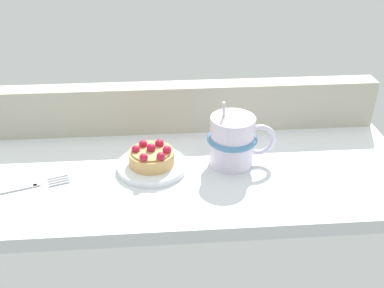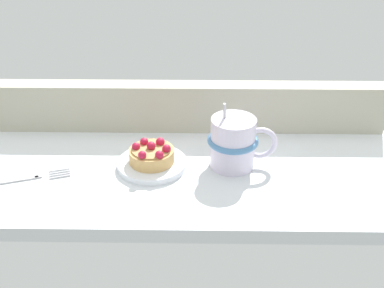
{
  "view_description": "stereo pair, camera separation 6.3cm",
  "coord_description": "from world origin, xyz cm",
  "px_view_note": "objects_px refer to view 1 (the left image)",
  "views": [
    {
      "loc": [
        -3.29,
        -67.85,
        43.95
      ],
      "look_at": [
        2.04,
        0.2,
        4.58
      ],
      "focal_mm": 42.91,
      "sensor_mm": 36.0,
      "label": 1
    },
    {
      "loc": [
        3.05,
        -68.05,
        43.95
      ],
      "look_at": [
        2.04,
        0.2,
        4.58
      ],
      "focal_mm": 42.91,
      "sensor_mm": 36.0,
      "label": 2
    }
  ],
  "objects_px": {
    "dessert_plate": "(152,167)",
    "dessert_fork": "(19,188)",
    "raspberry_tart": "(152,157)",
    "coffee_mug": "(233,141)"
  },
  "relations": [
    {
      "from": "raspberry_tart",
      "to": "dessert_fork",
      "type": "bearing_deg",
      "value": -169.02
    },
    {
      "from": "dessert_plate",
      "to": "dessert_fork",
      "type": "distance_m",
      "value": 0.22
    },
    {
      "from": "dessert_plate",
      "to": "raspberry_tart",
      "type": "distance_m",
      "value": 0.02
    },
    {
      "from": "coffee_mug",
      "to": "dessert_fork",
      "type": "distance_m",
      "value": 0.37
    },
    {
      "from": "coffee_mug",
      "to": "dessert_fork",
      "type": "bearing_deg",
      "value": -171.59
    },
    {
      "from": "dessert_plate",
      "to": "coffee_mug",
      "type": "distance_m",
      "value": 0.15
    },
    {
      "from": "dessert_plate",
      "to": "dessert_fork",
      "type": "bearing_deg",
      "value": -169.0
    },
    {
      "from": "dessert_plate",
      "to": "coffee_mug",
      "type": "relative_size",
      "value": 1.0
    },
    {
      "from": "coffee_mug",
      "to": "dessert_fork",
      "type": "relative_size",
      "value": 0.75
    },
    {
      "from": "dessert_fork",
      "to": "coffee_mug",
      "type": "bearing_deg",
      "value": 8.41
    }
  ]
}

